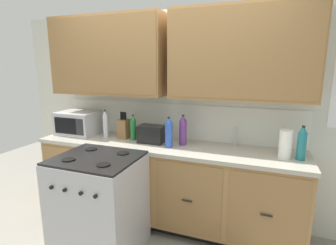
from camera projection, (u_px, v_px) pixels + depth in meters
The scene contains 14 objects.
ground_plane at pixel (154, 237), 2.76m from camera, with size 8.00×8.00×0.00m, color gray.
wall_unit at pixel (171, 79), 2.88m from camera, with size 4.06×0.40×2.35m.
counter_run at pixel (164, 183), 2.93m from camera, with size 2.89×0.64×0.93m.
stove_range at pixel (99, 204), 2.50m from camera, with size 0.76×0.68×0.95m.
microwave at pixel (78, 123), 3.24m from camera, with size 0.48×0.37×0.28m.
toaster at pixel (152, 134), 2.89m from camera, with size 0.28×0.18×0.19m.
knife_block at pixel (124, 128), 3.07m from camera, with size 0.11×0.14×0.31m.
sink_faucet at pixel (235, 137), 2.76m from camera, with size 0.02×0.02×0.20m, color #B2B5BA.
paper_towel_roll at pixel (285, 144), 2.39m from camera, with size 0.12×0.12×0.26m, color white.
bottle_clear at pixel (105, 124), 3.11m from camera, with size 0.06×0.06×0.32m.
bottle_teal at pixel (302, 143), 2.34m from camera, with size 0.08×0.08×0.31m.
bottle_green at pixel (133, 128), 2.99m from camera, with size 0.07×0.07×0.29m.
bottle_violet at pixel (183, 130), 2.79m from camera, with size 0.08×0.08×0.33m.
bottle_blue at pixel (169, 133), 2.71m from camera, with size 0.08×0.08×0.32m.
Camera 1 is at (1.00, -2.24, 1.75)m, focal length 28.13 mm.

